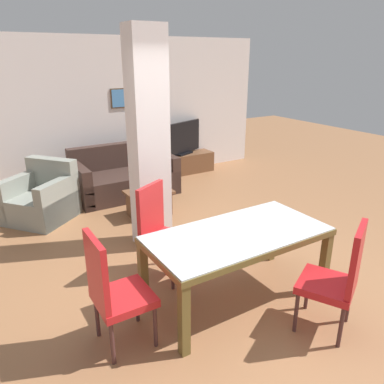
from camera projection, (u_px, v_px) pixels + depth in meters
ground_plane at (235, 297)px, 3.88m from camera, size 18.00×18.00×0.00m
back_wall at (94, 113)px, 6.86m from camera, size 7.20×0.09×2.70m
divider_pillar at (149, 143)px, 4.56m from camera, size 0.43×0.33×2.70m
dining_table at (237, 246)px, 3.68m from camera, size 1.79×0.89×0.74m
dining_chair_near_right at (338, 276)px, 3.23m from camera, size 0.62×0.62×1.06m
dining_chair_far_left at (160, 229)px, 4.11m from camera, size 0.63×0.63×1.06m
dining_chair_head_left at (113, 289)px, 3.06m from camera, size 0.46×0.46×1.06m
sofa at (124, 178)px, 6.68m from camera, size 1.75×0.95×0.86m
armchair at (42, 200)px, 5.65m from camera, size 1.18×1.18×0.88m
coffee_table at (149, 202)px, 5.82m from camera, size 0.69×0.47×0.40m
bottle at (151, 185)px, 5.65m from camera, size 0.08×0.08×0.29m
tv_stand at (183, 164)px, 7.89m from camera, size 1.30×0.40×0.41m
tv_screen at (183, 139)px, 7.71m from camera, size 0.97×0.41×0.67m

